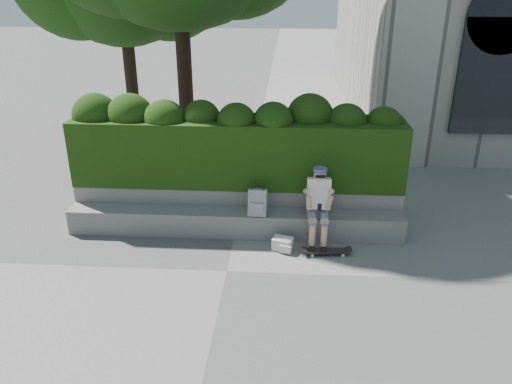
# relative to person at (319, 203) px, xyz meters

# --- Properties ---
(ground) EXTENTS (80.00, 80.00, 0.00)m
(ground) POSITION_rel_person_xyz_m (-1.47, -1.07, -0.75)
(ground) COLOR slate
(ground) RESTS_ON ground
(bench_ledge) EXTENTS (6.00, 0.45, 0.45)m
(bench_ledge) POSITION_rel_person_xyz_m (-1.47, 0.18, -0.53)
(bench_ledge) COLOR gray
(bench_ledge) RESTS_ON ground
(planter_wall) EXTENTS (6.00, 0.50, 0.75)m
(planter_wall) POSITION_rel_person_xyz_m (-1.47, 0.66, -0.38)
(planter_wall) COLOR gray
(planter_wall) RESTS_ON ground
(hedge) EXTENTS (6.00, 1.00, 1.20)m
(hedge) POSITION_rel_person_xyz_m (-1.47, 0.88, 0.60)
(hedge) COLOR black
(hedge) RESTS_ON planter_wall
(person) EXTENTS (0.40, 0.76, 1.38)m
(person) POSITION_rel_person_xyz_m (0.00, 0.00, 0.00)
(person) COLOR gray
(person) RESTS_ON ground
(skateboard) EXTENTS (0.75, 0.25, 0.08)m
(skateboard) POSITION_rel_person_xyz_m (0.15, -0.44, -0.69)
(skateboard) COLOR black
(skateboard) RESTS_ON ground
(backpack_plaid) EXTENTS (0.33, 0.19, 0.47)m
(backpack_plaid) POSITION_rel_person_xyz_m (-1.05, 0.08, -0.07)
(backpack_plaid) COLOR silver
(backpack_plaid) RESTS_ON bench_ledge
(backpack_ground) EXTENTS (0.38, 0.31, 0.21)m
(backpack_ground) POSITION_rel_person_xyz_m (-0.59, -0.32, -0.65)
(backpack_ground) COLOR white
(backpack_ground) RESTS_ON ground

